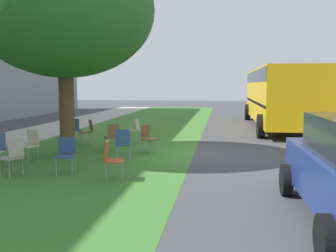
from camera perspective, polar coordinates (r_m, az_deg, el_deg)
The scene contains 14 objects.
ground at distance 11.57m, azimuth 5.08°, elevation -4.23°, with size 80.00×80.00×0.00m, color #424247.
grass_verge at distance 12.17m, azimuth -10.18°, elevation -3.77°, with size 48.00×6.00×0.01m, color #3D752D.
street_tree at distance 11.65m, azimuth -15.66°, elevation 16.65°, with size 5.26×5.26×6.21m.
chair_0 at distance 8.35m, azimuth -8.65°, elevation -4.73°, with size 0.48×0.49×0.88m.
chair_1 at distance 9.13m, azimuth -15.37°, elevation -3.95°, with size 0.50×0.49×0.88m.
chair_3 at distance 14.20m, azimuth -14.11°, elevation -0.33°, with size 0.46×0.46×0.88m.
chair_4 at distance 11.53m, azimuth -3.02°, elevation -1.64°, with size 0.55×0.55×0.88m.
chair_6 at distance 10.52m, azimuth -6.89°, elevation -2.44°, with size 0.49×0.48×0.88m.
chair_7 at distance 13.74m, azimuth -5.16°, elevation -0.38°, with size 0.44×0.44×0.88m.
chair_8 at distance 9.25m, azimuth -22.68°, elevation -4.08°, with size 0.54×0.55×0.88m.
chair_9 at distance 10.96m, azimuth -20.34°, elevation -2.44°, with size 0.53×0.52×0.88m.
chair_10 at distance 12.07m, azimuth -8.49°, elevation -1.35°, with size 0.59×0.58×0.88m.
chair_11 at distance 13.53m, azimuth -12.16°, elevation -0.60°, with size 0.57×0.57×0.88m.
school_bus at distance 19.35m, azimuth 16.68°, elevation 4.98°, with size 10.40×2.80×2.88m.
Camera 1 is at (-11.36, -0.61, 2.10)m, focal length 39.79 mm.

